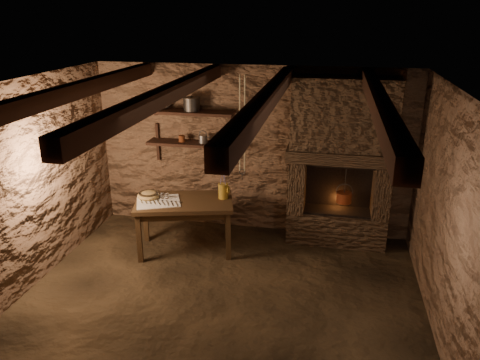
% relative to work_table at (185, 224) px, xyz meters
% --- Properties ---
extents(floor, '(4.50, 4.50, 0.00)m').
position_rel_work_table_xyz_m(floor, '(0.74, -1.11, -0.39)').
color(floor, black).
rests_on(floor, ground).
extents(back_wall, '(4.50, 0.04, 2.40)m').
position_rel_work_table_xyz_m(back_wall, '(0.74, 0.89, 0.81)').
color(back_wall, brown).
rests_on(back_wall, floor).
extents(front_wall, '(4.50, 0.04, 2.40)m').
position_rel_work_table_xyz_m(front_wall, '(0.74, -3.11, 0.81)').
color(front_wall, brown).
rests_on(front_wall, floor).
extents(left_wall, '(0.04, 4.00, 2.40)m').
position_rel_work_table_xyz_m(left_wall, '(-1.51, -1.11, 0.81)').
color(left_wall, brown).
rests_on(left_wall, floor).
extents(right_wall, '(0.04, 4.00, 2.40)m').
position_rel_work_table_xyz_m(right_wall, '(2.99, -1.11, 0.81)').
color(right_wall, brown).
rests_on(right_wall, floor).
extents(ceiling, '(4.50, 4.00, 0.04)m').
position_rel_work_table_xyz_m(ceiling, '(0.74, -1.11, 2.01)').
color(ceiling, black).
rests_on(ceiling, back_wall).
extents(beam_far_left, '(0.14, 3.95, 0.16)m').
position_rel_work_table_xyz_m(beam_far_left, '(-0.76, -1.11, 1.92)').
color(beam_far_left, black).
rests_on(beam_far_left, ceiling).
extents(beam_mid_left, '(0.14, 3.95, 0.16)m').
position_rel_work_table_xyz_m(beam_mid_left, '(0.24, -1.11, 1.92)').
color(beam_mid_left, black).
rests_on(beam_mid_left, ceiling).
extents(beam_mid_right, '(0.14, 3.95, 0.16)m').
position_rel_work_table_xyz_m(beam_mid_right, '(1.24, -1.11, 1.92)').
color(beam_mid_right, black).
rests_on(beam_mid_right, ceiling).
extents(beam_far_right, '(0.14, 3.95, 0.16)m').
position_rel_work_table_xyz_m(beam_far_right, '(2.24, -1.11, 1.92)').
color(beam_far_right, black).
rests_on(beam_far_right, ceiling).
extents(shelf_lower, '(1.25, 0.30, 0.04)m').
position_rel_work_table_xyz_m(shelf_lower, '(-0.11, 0.73, 0.91)').
color(shelf_lower, black).
rests_on(shelf_lower, back_wall).
extents(shelf_upper, '(1.25, 0.30, 0.04)m').
position_rel_work_table_xyz_m(shelf_upper, '(-0.11, 0.73, 1.36)').
color(shelf_upper, black).
rests_on(shelf_upper, back_wall).
extents(hearth, '(1.43, 0.51, 2.30)m').
position_rel_work_table_xyz_m(hearth, '(1.99, 0.66, 0.84)').
color(hearth, '#37271B').
rests_on(hearth, floor).
extents(work_table, '(1.41, 1.02, 0.72)m').
position_rel_work_table_xyz_m(work_table, '(0.00, 0.00, 0.00)').
color(work_table, black).
rests_on(work_table, floor).
extents(linen_cloth, '(0.68, 0.62, 0.01)m').
position_rel_work_table_xyz_m(linen_cloth, '(-0.31, -0.11, 0.34)').
color(linen_cloth, silver).
rests_on(linen_cloth, work_table).
extents(pewter_cutlery_row, '(0.50, 0.34, 0.01)m').
position_rel_work_table_xyz_m(pewter_cutlery_row, '(-0.31, -0.13, 0.35)').
color(pewter_cutlery_row, gray).
rests_on(pewter_cutlery_row, linen_cloth).
extents(drinking_glasses, '(0.18, 0.05, 0.07)m').
position_rel_work_table_xyz_m(drinking_glasses, '(-0.30, -0.01, 0.38)').
color(drinking_glasses, white).
rests_on(drinking_glasses, linen_cloth).
extents(stoneware_jug, '(0.15, 0.13, 0.47)m').
position_rel_work_table_xyz_m(stoneware_jug, '(0.49, 0.19, 0.53)').
color(stoneware_jug, '#9F7A1E').
rests_on(stoneware_jug, work_table).
extents(wooden_bowl, '(0.36, 0.36, 0.11)m').
position_rel_work_table_xyz_m(wooden_bowl, '(-0.49, -0.00, 0.37)').
color(wooden_bowl, olive).
rests_on(wooden_bowl, work_table).
extents(iron_stockpot, '(0.30, 0.30, 0.17)m').
position_rel_work_table_xyz_m(iron_stockpot, '(-0.08, 0.73, 1.46)').
color(iron_stockpot, '#2A2826').
rests_on(iron_stockpot, shelf_upper).
extents(tin_pan, '(0.28, 0.14, 0.27)m').
position_rel_work_table_xyz_m(tin_pan, '(-0.52, 0.83, 1.51)').
color(tin_pan, gray).
rests_on(tin_pan, shelf_upper).
extents(small_kettle, '(0.20, 0.18, 0.17)m').
position_rel_work_table_xyz_m(small_kettle, '(0.07, 0.73, 0.99)').
color(small_kettle, gray).
rests_on(small_kettle, shelf_lower).
extents(rusty_tin, '(0.11, 0.11, 0.09)m').
position_rel_work_table_xyz_m(rusty_tin, '(-0.24, 0.73, 0.97)').
color(rusty_tin, '#5F2913').
rests_on(rusty_tin, shelf_lower).
extents(red_pot, '(0.23, 0.23, 0.54)m').
position_rel_work_table_xyz_m(red_pot, '(2.07, 0.61, 0.31)').
color(red_pot, maroon).
rests_on(red_pot, hearth).
extents(hanging_ropes, '(0.08, 0.08, 1.20)m').
position_rel_work_table_xyz_m(hanging_ropes, '(0.79, -0.06, 1.41)').
color(hanging_ropes, '#CBBE8F').
rests_on(hanging_ropes, ceiling).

